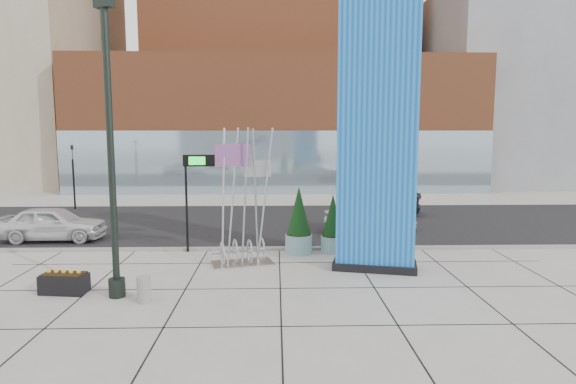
{
  "coord_description": "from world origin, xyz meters",
  "views": [
    {
      "loc": [
        0.87,
        -15.75,
        4.96
      ],
      "look_at": [
        1.32,
        2.0,
        2.71
      ],
      "focal_mm": 30.0,
      "sensor_mm": 36.0,
      "label": 1
    }
  ],
  "objects_px": {
    "lamp_post": "(112,176)",
    "overhead_street_sign": "(203,169)",
    "blue_pylon": "(377,137)",
    "concrete_bollard": "(144,289)",
    "car_silver_mid": "(370,218)",
    "car_white_west": "(53,224)",
    "public_art_sculpture": "(243,229)"
  },
  "relations": [
    {
      "from": "public_art_sculpture",
      "to": "overhead_street_sign",
      "type": "xyz_separation_m",
      "value": [
        -1.73,
        1.93,
        2.1
      ]
    },
    {
      "from": "blue_pylon",
      "to": "concrete_bollard",
      "type": "height_order",
      "value": "blue_pylon"
    },
    {
      "from": "lamp_post",
      "to": "public_art_sculpture",
      "type": "distance_m",
      "value": 5.5
    },
    {
      "from": "public_art_sculpture",
      "to": "concrete_bollard",
      "type": "height_order",
      "value": "public_art_sculpture"
    },
    {
      "from": "car_white_west",
      "to": "public_art_sculpture",
      "type": "bearing_deg",
      "value": -115.83
    },
    {
      "from": "concrete_bollard",
      "to": "lamp_post",
      "type": "bearing_deg",
      "value": 151.82
    },
    {
      "from": "car_white_west",
      "to": "blue_pylon",
      "type": "bearing_deg",
      "value": -110.55
    },
    {
      "from": "car_white_west",
      "to": "concrete_bollard",
      "type": "bearing_deg",
      "value": -143.29
    },
    {
      "from": "blue_pylon",
      "to": "car_silver_mid",
      "type": "xyz_separation_m",
      "value": [
        1.07,
        6.43,
        -4.05
      ]
    },
    {
      "from": "car_silver_mid",
      "to": "overhead_street_sign",
      "type": "bearing_deg",
      "value": 104.4
    },
    {
      "from": "public_art_sculpture",
      "to": "lamp_post",
      "type": "bearing_deg",
      "value": -149.98
    },
    {
      "from": "car_silver_mid",
      "to": "car_white_west",
      "type": "bearing_deg",
      "value": 84.26
    },
    {
      "from": "lamp_post",
      "to": "concrete_bollard",
      "type": "relative_size",
      "value": 11.56
    },
    {
      "from": "car_white_west",
      "to": "lamp_post",
      "type": "bearing_deg",
      "value": -145.97
    },
    {
      "from": "lamp_post",
      "to": "car_silver_mid",
      "type": "height_order",
      "value": "lamp_post"
    },
    {
      "from": "concrete_bollard",
      "to": "car_white_west",
      "type": "bearing_deg",
      "value": 127.8
    },
    {
      "from": "blue_pylon",
      "to": "car_white_west",
      "type": "relative_size",
      "value": 2.14
    },
    {
      "from": "car_white_west",
      "to": "car_silver_mid",
      "type": "xyz_separation_m",
      "value": [
        14.78,
        1.58,
        -0.07
      ]
    },
    {
      "from": "lamp_post",
      "to": "overhead_street_sign",
      "type": "height_order",
      "value": "lamp_post"
    },
    {
      "from": "blue_pylon",
      "to": "public_art_sculpture",
      "type": "distance_m",
      "value": 5.95
    },
    {
      "from": "concrete_bollard",
      "to": "car_silver_mid",
      "type": "height_order",
      "value": "car_silver_mid"
    },
    {
      "from": "lamp_post",
      "to": "car_silver_mid",
      "type": "distance_m",
      "value": 13.49
    },
    {
      "from": "lamp_post",
      "to": "overhead_street_sign",
      "type": "distance_m",
      "value": 5.72
    },
    {
      "from": "concrete_bollard",
      "to": "car_silver_mid",
      "type": "relative_size",
      "value": 0.18
    },
    {
      "from": "lamp_post",
      "to": "blue_pylon",
      "type": "bearing_deg",
      "value": 18.19
    },
    {
      "from": "car_white_west",
      "to": "car_silver_mid",
      "type": "distance_m",
      "value": 14.86
    },
    {
      "from": "public_art_sculpture",
      "to": "concrete_bollard",
      "type": "xyz_separation_m",
      "value": [
        -2.61,
        -4.0,
        -0.95
      ]
    },
    {
      "from": "blue_pylon",
      "to": "concrete_bollard",
      "type": "relative_size",
      "value": 12.7
    },
    {
      "from": "blue_pylon",
      "to": "concrete_bollard",
      "type": "bearing_deg",
      "value": -143.03
    },
    {
      "from": "lamp_post",
      "to": "public_art_sculpture",
      "type": "height_order",
      "value": "lamp_post"
    },
    {
      "from": "blue_pylon",
      "to": "lamp_post",
      "type": "height_order",
      "value": "blue_pylon"
    },
    {
      "from": "concrete_bollard",
      "to": "public_art_sculpture",
      "type": "bearing_deg",
      "value": 56.84
    }
  ]
}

